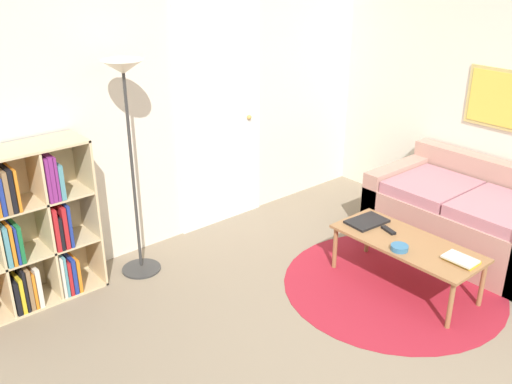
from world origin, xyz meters
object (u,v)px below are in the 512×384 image
Objects in this scene: floor_lamp at (126,104)px; couch at (469,217)px; coffee_table at (407,246)px; laptop at (367,221)px; bowl at (399,248)px; bookshelf at (13,236)px.

floor_lamp is 3.04m from couch.
coffee_table is 3.39× the size of laptop.
bowl reaches higher than coffee_table.
laptop is at bearing 158.48° from couch.
floor_lamp is at bearing 142.13° from laptop.
coffee_table is at bearing -177.97° from couch.
bookshelf is 3.53× the size of laptop.
laptop is at bearing 68.94° from bowl.
coffee_table is at bearing -92.17° from laptop.
floor_lamp reaches higher than couch.
floor_lamp is at bearing 133.15° from coffee_table.
laptop is (2.36, -1.26, -0.17)m from bookshelf.
laptop is at bearing -37.87° from floor_lamp.
coffee_table is (2.35, -1.67, -0.22)m from bookshelf.
couch reaches higher than laptop.
couch is (3.30, -1.63, -0.29)m from bookshelf.
bowl reaches higher than laptop.
couch is 1.12m from bowl.
floor_lamp is at bearing 129.10° from bowl.
laptop is 0.48m from bowl.
couch is at bearing 3.95° from bowl.
coffee_table is (1.44, -1.54, -1.04)m from floor_lamp.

